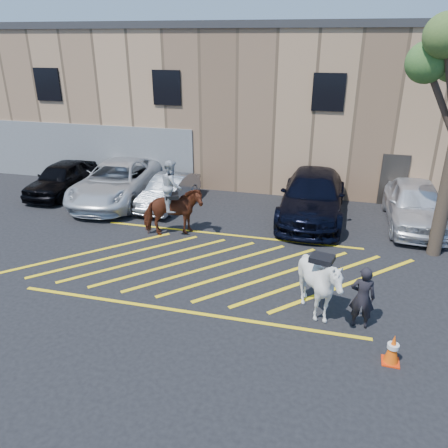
% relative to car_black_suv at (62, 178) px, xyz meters
% --- Properties ---
extents(ground, '(90.00, 90.00, 0.00)m').
position_rel_car_black_suv_xyz_m(ground, '(8.51, -4.86, -0.73)').
color(ground, black).
rests_on(ground, ground).
extents(car_black_suv, '(1.72, 4.28, 1.46)m').
position_rel_car_black_suv_xyz_m(car_black_suv, '(0.00, 0.00, 0.00)').
color(car_black_suv, black).
rests_on(car_black_suv, ground).
extents(car_white_pickup, '(3.21, 6.18, 1.66)m').
position_rel_car_black_suv_xyz_m(car_white_pickup, '(2.85, -0.13, 0.10)').
color(car_white_pickup, silver).
rests_on(car_white_pickup, ground).
extents(car_silver_sedan, '(1.69, 4.00, 1.28)m').
position_rel_car_black_suv_xyz_m(car_silver_sedan, '(5.32, -0.29, -0.09)').
color(car_silver_sedan, gray).
rests_on(car_silver_sedan, ground).
extents(car_blue_suv, '(2.50, 6.00, 1.73)m').
position_rel_car_black_suv_xyz_m(car_blue_suv, '(11.30, -0.02, 0.14)').
color(car_blue_suv, black).
rests_on(car_blue_suv, ground).
extents(car_white_suv, '(2.02, 4.96, 1.69)m').
position_rel_car_black_suv_xyz_m(car_white_suv, '(15.12, 0.02, 0.11)').
color(car_white_suv, silver).
rests_on(car_white_suv, ground).
extents(handler, '(0.62, 0.42, 1.66)m').
position_rel_car_black_suv_xyz_m(handler, '(12.95, -7.16, 0.10)').
color(handler, black).
rests_on(handler, ground).
extents(warehouse, '(32.42, 10.20, 7.30)m').
position_rel_car_black_suv_xyz_m(warehouse, '(8.50, 7.14, 2.92)').
color(warehouse, tan).
rests_on(warehouse, ground).
extents(hatching_zone, '(12.60, 5.12, 0.01)m').
position_rel_car_black_suv_xyz_m(hatching_zone, '(8.51, -5.16, -0.72)').
color(hatching_zone, yellow).
rests_on(hatching_zone, ground).
extents(mounted_bay, '(2.32, 1.68, 2.79)m').
position_rel_car_black_suv_xyz_m(mounted_bay, '(6.56, -3.13, 0.40)').
color(mounted_bay, '#5C2A16').
rests_on(mounted_bay, ground).
extents(saddled_white, '(1.88, 2.02, 1.87)m').
position_rel_car_black_suv_xyz_m(saddled_white, '(11.90, -7.00, 0.21)').
color(saddled_white, silver).
rests_on(saddled_white, ground).
extents(traffic_cone, '(0.39, 0.39, 0.73)m').
position_rel_car_black_suv_xyz_m(traffic_cone, '(13.59, -8.38, -0.36)').
color(traffic_cone, red).
rests_on(traffic_cone, ground).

